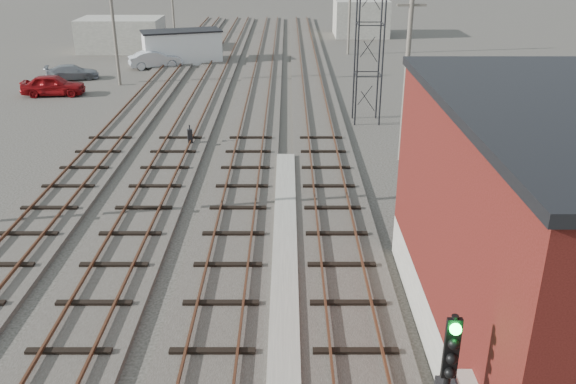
{
  "coord_description": "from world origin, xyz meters",
  "views": [
    {
      "loc": [
        0.6,
        -2.05,
        10.96
      ],
      "look_at": [
        0.62,
        18.5,
        2.2
      ],
      "focal_mm": 38.0,
      "sensor_mm": 36.0,
      "label": 1
    }
  ],
  "objects_px": {
    "switch_stand": "(190,137)",
    "car_silver": "(155,59)",
    "site_trailer": "(182,47)",
    "car_red": "(53,85)",
    "car_grey": "(72,72)"
  },
  "relations": [
    {
      "from": "switch_stand",
      "to": "car_silver",
      "type": "distance_m",
      "value": 22.28
    },
    {
      "from": "switch_stand",
      "to": "car_silver",
      "type": "bearing_deg",
      "value": 91.32
    },
    {
      "from": "site_trailer",
      "to": "car_red",
      "type": "relative_size",
      "value": 1.7
    },
    {
      "from": "site_trailer",
      "to": "car_silver",
      "type": "xyz_separation_m",
      "value": [
        -2.08,
        -2.05,
        -0.74
      ]
    },
    {
      "from": "site_trailer",
      "to": "car_grey",
      "type": "height_order",
      "value": "site_trailer"
    },
    {
      "from": "site_trailer",
      "to": "car_silver",
      "type": "bearing_deg",
      "value": -153.61
    },
    {
      "from": "car_red",
      "to": "car_grey",
      "type": "distance_m",
      "value": 5.25
    },
    {
      "from": "car_red",
      "to": "car_silver",
      "type": "height_order",
      "value": "car_red"
    },
    {
      "from": "site_trailer",
      "to": "car_grey",
      "type": "xyz_separation_m",
      "value": [
        -7.88,
        -6.67,
        -0.89
      ]
    },
    {
      "from": "site_trailer",
      "to": "car_grey",
      "type": "relative_size",
      "value": 1.86
    },
    {
      "from": "switch_stand",
      "to": "car_red",
      "type": "distance_m",
      "value": 16.4
    },
    {
      "from": "car_red",
      "to": "switch_stand",
      "type": "bearing_deg",
      "value": -138.84
    },
    {
      "from": "car_red",
      "to": "car_silver",
      "type": "relative_size",
      "value": 0.98
    },
    {
      "from": "car_silver",
      "to": "car_grey",
      "type": "bearing_deg",
      "value": 106.93
    },
    {
      "from": "switch_stand",
      "to": "car_grey",
      "type": "xyz_separation_m",
      "value": [
        -12.0,
        16.77,
        0.05
      ]
    }
  ]
}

